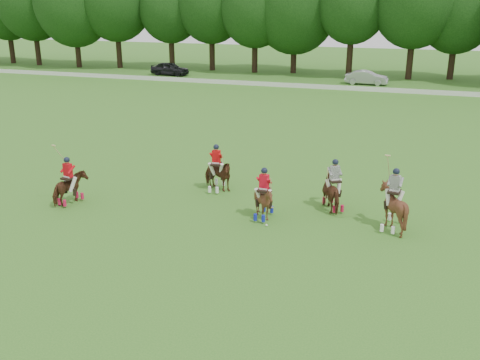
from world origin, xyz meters
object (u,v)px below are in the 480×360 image
(car_left, at_px, (170,69))
(polo_red_b, at_px, (217,174))
(car_mid, at_px, (367,78))
(polo_ball, at_px, (266,225))
(polo_stripe_a, at_px, (334,192))
(polo_red_c, at_px, (264,201))
(polo_red_a, at_px, (70,187))
(polo_stripe_b, at_px, (393,207))

(car_left, height_order, polo_red_b, polo_red_b)
(car_mid, bearing_deg, polo_red_b, 176.60)
(polo_ball, bearing_deg, polo_stripe_a, 51.17)
(car_mid, relative_size, polo_ball, 48.99)
(car_left, bearing_deg, polo_stripe_a, -140.63)
(polo_red_c, xyz_separation_m, polo_stripe_a, (2.48, 1.93, 0.03))
(polo_red_a, height_order, polo_stripe_b, polo_stripe_b)
(car_left, xyz_separation_m, polo_ball, (23.39, -39.41, -0.74))
(car_left, height_order, polo_stripe_b, polo_stripe_b)
(polo_ball, bearing_deg, car_mid, 90.74)
(polo_red_a, bearing_deg, polo_red_c, 7.56)
(polo_ball, bearing_deg, polo_stripe_b, 16.59)
(polo_red_a, relative_size, polo_stripe_a, 1.20)
(polo_red_a, bearing_deg, polo_ball, 2.46)
(polo_red_a, height_order, polo_stripe_a, polo_red_a)
(polo_red_b, distance_m, polo_red_c, 3.95)
(car_mid, relative_size, polo_red_a, 1.67)
(polo_red_b, bearing_deg, polo_red_a, -145.79)
(polo_red_a, bearing_deg, polo_stripe_b, 7.47)
(polo_stripe_b, bearing_deg, polo_ball, -163.41)
(polo_red_b, xyz_separation_m, polo_red_c, (3.03, -2.54, -0.02))
(polo_red_a, distance_m, polo_stripe_a, 11.31)
(polo_red_c, distance_m, polo_stripe_b, 5.01)
(polo_red_b, xyz_separation_m, polo_stripe_b, (7.99, -1.90, 0.11))
(polo_ball, bearing_deg, polo_red_c, 114.44)
(polo_red_a, bearing_deg, polo_stripe_a, 15.62)
(car_mid, height_order, polo_ball, car_mid)
(polo_red_a, bearing_deg, car_left, 110.21)
(polo_red_b, bearing_deg, car_mid, 85.48)
(polo_red_b, height_order, polo_stripe_b, polo_stripe_b)
(car_left, bearing_deg, polo_red_c, -144.63)
(car_mid, xyz_separation_m, polo_ball, (0.51, -39.41, -0.68))
(polo_red_c, xyz_separation_m, polo_stripe_b, (4.96, 0.64, 0.14))
(polo_red_b, relative_size, polo_stripe_b, 0.74)
(polo_red_b, relative_size, polo_red_c, 1.03)
(polo_red_a, relative_size, polo_ball, 29.36)
(polo_red_c, bearing_deg, polo_ball, -65.56)
(polo_red_c, relative_size, polo_stripe_b, 0.72)
(car_mid, relative_size, polo_stripe_a, 2.01)
(car_mid, bearing_deg, polo_ball, -178.14)
(car_mid, bearing_deg, polo_red_c, -178.62)
(polo_red_b, bearing_deg, polo_stripe_b, -13.38)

